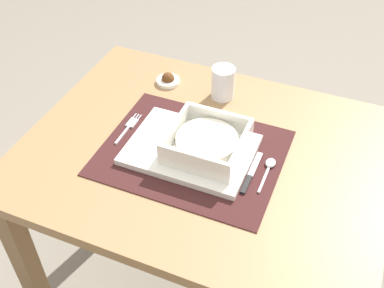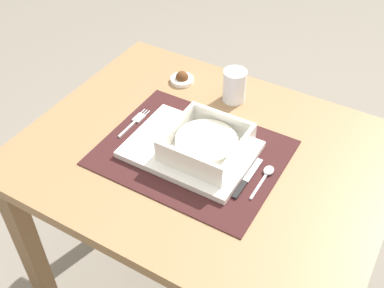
{
  "view_description": "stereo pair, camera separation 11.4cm",
  "coord_description": "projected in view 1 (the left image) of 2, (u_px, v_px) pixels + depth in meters",
  "views": [
    {
      "loc": [
        0.3,
        -0.8,
        1.51
      ],
      "look_at": [
        -0.02,
        -0.02,
        0.74
      ],
      "focal_mm": 44.12,
      "sensor_mm": 36.0,
      "label": 1
    },
    {
      "loc": [
        0.4,
        -0.75,
        1.51
      ],
      "look_at": [
        -0.02,
        -0.02,
        0.74
      ],
      "focal_mm": 44.12,
      "sensor_mm": 36.0,
      "label": 2
    }
  ],
  "objects": [
    {
      "name": "butter_knife",
      "position": [
        250.0,
        175.0,
        1.1
      ],
      "size": [
        0.01,
        0.14,
        0.01
      ],
      "rotation": [
        0.0,
        0.0,
        -0.03
      ],
      "color": "black",
      "rests_on": "placemat"
    },
    {
      "name": "dining_table",
      "position": [
        204.0,
        180.0,
        1.24
      ],
      "size": [
        0.89,
        0.7,
        0.71
      ],
      "color": "#936D47",
      "rests_on": "ground"
    },
    {
      "name": "porridge_bowl",
      "position": [
        207.0,
        143.0,
        1.12
      ],
      "size": [
        0.18,
        0.18,
        0.06
      ],
      "color": "white",
      "rests_on": "serving_plate"
    },
    {
      "name": "condiment_saucer",
      "position": [
        168.0,
        80.0,
        1.37
      ],
      "size": [
        0.07,
        0.07,
        0.04
      ],
      "color": "white",
      "rests_on": "dining_table"
    },
    {
      "name": "drinking_glass",
      "position": [
        223.0,
        84.0,
        1.3
      ],
      "size": [
        0.06,
        0.06,
        0.09
      ],
      "color": "white",
      "rests_on": "dining_table"
    },
    {
      "name": "serving_plate",
      "position": [
        191.0,
        150.0,
        1.15
      ],
      "size": [
        0.3,
        0.22,
        0.02
      ],
      "primitive_type": "cube",
      "color": "white",
      "rests_on": "placemat"
    },
    {
      "name": "fork",
      "position": [
        129.0,
        126.0,
        1.23
      ],
      "size": [
        0.02,
        0.13,
        0.0
      ],
      "rotation": [
        0.0,
        0.0,
        -0.02
      ],
      "color": "silver",
      "rests_on": "placemat"
    },
    {
      "name": "spoon",
      "position": [
        269.0,
        166.0,
        1.11
      ],
      "size": [
        0.02,
        0.12,
        0.01
      ],
      "rotation": [
        0.0,
        0.0,
        -0.07
      ],
      "color": "silver",
      "rests_on": "placemat"
    },
    {
      "name": "bread_knife",
      "position": [
        244.0,
        165.0,
        1.12
      ],
      "size": [
        0.01,
        0.13,
        0.01
      ],
      "rotation": [
        0.0,
        0.0,
        -0.09
      ],
      "color": "#59331E",
      "rests_on": "placemat"
    },
    {
      "name": "placemat",
      "position": [
        192.0,
        153.0,
        1.16
      ],
      "size": [
        0.44,
        0.35,
        0.0
      ],
      "primitive_type": "cube",
      "color": "#381919",
      "rests_on": "dining_table"
    }
  ]
}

